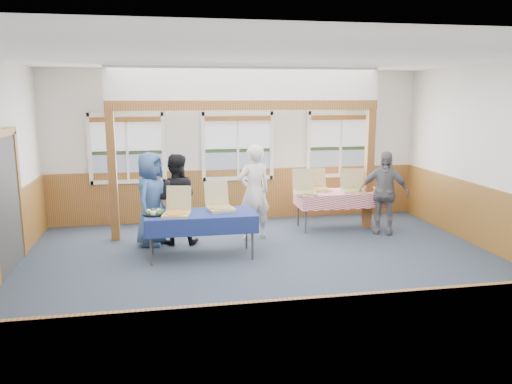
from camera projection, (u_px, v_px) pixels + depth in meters
floor at (272, 273)px, 7.62m from camera, size 8.00×8.00×0.00m
ceiling at (273, 57)px, 7.00m from camera, size 8.00×8.00×0.00m
wall_back at (238, 146)px, 10.69m from camera, size 8.00×0.00×8.00m
wall_front at (366, 235)px, 3.93m from camera, size 8.00×0.00×8.00m
wainscot_back at (238, 194)px, 10.86m from camera, size 7.98×0.05×1.10m
wainscot_front at (360, 355)px, 4.16m from camera, size 7.98×0.05×1.10m
wainscot_right at (507, 226)px, 8.22m from camera, size 0.05×6.98×1.10m
cased_opening at (5, 204)px, 7.58m from camera, size 0.06×1.30×2.10m
window_left at (127, 145)px, 10.22m from camera, size 1.56×0.10×1.46m
window_mid at (238, 143)px, 10.63m from camera, size 1.56×0.10×1.46m
window_right at (340, 141)px, 11.04m from camera, size 1.56×0.10×1.46m
post_left at (113, 177)px, 9.16m from camera, size 0.15×0.15×2.40m
post_right at (369, 170)px, 10.05m from camera, size 0.15×0.15×2.40m
cross_beam at (246, 105)px, 9.36m from camera, size 5.15×0.18×0.18m
table_left at (201, 216)px, 8.28m from camera, size 1.89×0.98×0.76m
table_right at (339, 194)px, 10.10m from camera, size 1.84×1.18×0.76m
pizza_box_a at (177, 211)px, 8.08m from camera, size 0.51×0.58×0.45m
pizza_box_b at (220, 206)px, 8.47m from camera, size 0.51×0.58×0.46m
pizza_box_c at (305, 190)px, 9.85m from camera, size 0.48×0.57×0.47m
pizza_box_d at (319, 187)px, 10.20m from camera, size 0.40×0.49×0.43m
pizza_box_e at (352, 189)px, 10.05m from camera, size 0.46×0.54×0.44m
pizza_box_f at (366, 186)px, 10.33m from camera, size 0.37×0.46×0.41m
veggie_tray at (155, 213)px, 8.13m from camera, size 0.38×0.38×0.09m
drink_glass at (384, 189)px, 9.98m from camera, size 0.07×0.07×0.15m
woman_white at (254, 192)px, 9.30m from camera, size 0.74×0.59×1.79m
woman_black at (176, 199)px, 9.02m from camera, size 0.88×0.73×1.65m
man_blue at (151, 199)px, 8.95m from camera, size 0.82×0.97×1.69m
person_grey at (384, 192)px, 9.71m from camera, size 1.02×0.81×1.62m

